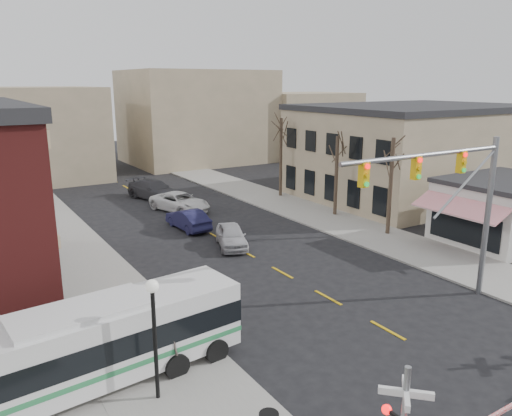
{
  "coord_description": "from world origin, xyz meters",
  "views": [
    {
      "loc": [
        -15.36,
        -11.68,
        10.51
      ],
      "look_at": [
        -0.64,
        11.78,
        3.5
      ],
      "focal_mm": 35.0,
      "sensor_mm": 36.0,
      "label": 1
    }
  ],
  "objects": [
    {
      "name": "tree_east_b",
      "position": [
        10.8,
        18.0,
        3.27
      ],
      "size": [
        0.28,
        0.28,
        6.3
      ],
      "color": "#382B21",
      "rests_on": "sidewalk_east"
    },
    {
      "name": "pedestrian_far",
      "position": [
        -10.07,
        7.17,
        0.98
      ],
      "size": [
        0.93,
        1.03,
        1.71
      ],
      "primitive_type": "imported",
      "rotation": [
        0.0,
        0.0,
        1.15
      ],
      "color": "#36425F",
      "rests_on": "sidewalk_west"
    },
    {
      "name": "sidewalk_east",
      "position": [
        9.5,
        20.0,
        0.06
      ],
      "size": [
        5.0,
        60.0,
        0.12
      ],
      "primitive_type": "cube",
      "color": "gray",
      "rests_on": "ground"
    },
    {
      "name": "tree_east_c",
      "position": [
        11.0,
        26.0,
        3.72
      ],
      "size": [
        0.28,
        0.28,
        7.2
      ],
      "color": "#382B21",
      "rests_on": "sidewalk_east"
    },
    {
      "name": "car_c",
      "position": [
        0.76,
        26.01,
        0.78
      ],
      "size": [
        4.13,
        6.12,
        1.56
      ],
      "primitive_type": "imported",
      "rotation": [
        0.0,
        0.0,
        0.3
      ],
      "color": "silver",
      "rests_on": "ground"
    },
    {
      "name": "awning_shop",
      "position": [
        15.97,
        7.0,
        2.16
      ],
      "size": [
        9.74,
        6.2,
        4.3
      ],
      "color": "beige",
      "rests_on": "ground"
    },
    {
      "name": "car_d",
      "position": [
        0.56,
        31.4,
        0.86
      ],
      "size": [
        4.06,
        6.37,
        1.72
      ],
      "primitive_type": "imported",
      "rotation": [
        0.0,
        0.0,
        0.3
      ],
      "color": "#38383C",
      "rests_on": "ground"
    },
    {
      "name": "transit_bus",
      "position": [
        -12.2,
        4.5,
        1.69
      ],
      "size": [
        11.72,
        3.64,
        2.97
      ],
      "color": "silver",
      "rests_on": "ground"
    },
    {
      "name": "car_a",
      "position": [
        -0.14,
        15.61,
        0.74
      ],
      "size": [
        3.17,
        4.67,
        1.47
      ],
      "primitive_type": "imported",
      "rotation": [
        0.0,
        0.0,
        -0.36
      ],
      "color": "#ACACB1",
      "rests_on": "ground"
    },
    {
      "name": "tan_building",
      "position": [
        22.0,
        20.0,
        4.26
      ],
      "size": [
        20.3,
        15.3,
        8.5
      ],
      "color": "gray",
      "rests_on": "ground"
    },
    {
      "name": "ground",
      "position": [
        0.0,
        0.0,
        0.0
      ],
      "size": [
        160.0,
        160.0,
        0.0
      ],
      "primitive_type": "plane",
      "color": "black",
      "rests_on": "ground"
    },
    {
      "name": "tree_east_a",
      "position": [
        10.5,
        12.0,
        3.5
      ],
      "size": [
        0.28,
        0.28,
        6.75
      ],
      "color": "#382B21",
      "rests_on": "sidewalk_east"
    },
    {
      "name": "sidewalk_west",
      "position": [
        -9.5,
        20.0,
        0.06
      ],
      "size": [
        5.0,
        60.0,
        0.12
      ],
      "primitive_type": "cube",
      "color": "gray",
      "rests_on": "ground"
    },
    {
      "name": "traffic_signal_mast",
      "position": [
        4.18,
        2.33,
        5.73
      ],
      "size": [
        9.88,
        0.3,
        8.0
      ],
      "color": "gray",
      "rests_on": "ground"
    },
    {
      "name": "car_b",
      "position": [
        -0.87,
        20.81,
        0.75
      ],
      "size": [
        1.8,
        4.61,
        1.5
      ],
      "primitive_type": "imported",
      "rotation": [
        0.0,
        0.0,
        3.19
      ],
      "color": "#18173B",
      "rests_on": "ground"
    },
    {
      "name": "street_lamp",
      "position": [
        -10.3,
        2.66,
        3.18
      ],
      "size": [
        0.44,
        0.44,
        4.28
      ],
      "color": "black",
      "rests_on": "sidewalk_west"
    },
    {
      "name": "pedestrian_near",
      "position": [
        -9.18,
        3.71,
        1.04
      ],
      "size": [
        0.66,
        0.78,
        1.83
      ],
      "primitive_type": "imported",
      "rotation": [
        0.0,
        0.0,
        1.19
      ],
      "color": "#504640",
      "rests_on": "sidewalk_west"
    }
  ]
}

